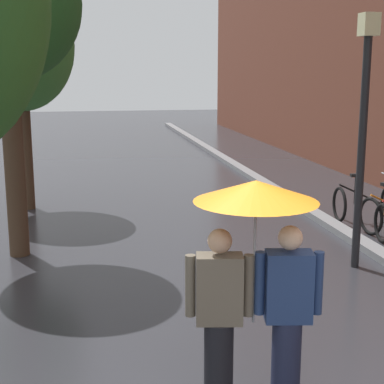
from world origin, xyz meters
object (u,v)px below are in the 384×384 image
at_px(parked_bicycle_5, 364,202).
at_px(street_tree_1, 4,7).
at_px(couple_under_umbrella, 255,263).
at_px(street_lamp_post, 363,121).
at_px(street_tree_2, 19,47).

bearing_deg(parked_bicycle_5, street_tree_1, -171.35).
height_order(parked_bicycle_5, couple_under_umbrella, couple_under_umbrella).
xyz_separation_m(street_tree_1, street_lamp_post, (5.12, -1.57, -1.66)).
bearing_deg(street_tree_1, couple_under_umbrella, -63.31).
relative_size(street_tree_2, couple_under_umbrella, 2.33).
distance_m(street_tree_1, parked_bicycle_5, 7.50).
xyz_separation_m(street_tree_2, parked_bicycle_5, (6.68, -2.34, -3.05)).
distance_m(couple_under_umbrella, street_lamp_post, 4.36).
relative_size(street_tree_1, parked_bicycle_5, 4.51).
distance_m(street_tree_1, street_tree_2, 3.37).
relative_size(street_tree_2, parked_bicycle_5, 4.24).
height_order(street_tree_2, street_lamp_post, street_tree_2).
xyz_separation_m(street_tree_2, couple_under_umbrella, (2.61, -8.27, -2.08)).
xyz_separation_m(street_tree_1, parked_bicycle_5, (6.55, 1.00, -3.50)).
height_order(street_tree_1, street_lamp_post, street_tree_1).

